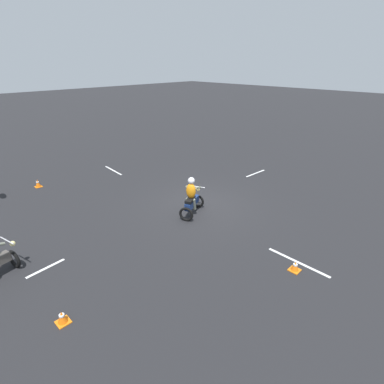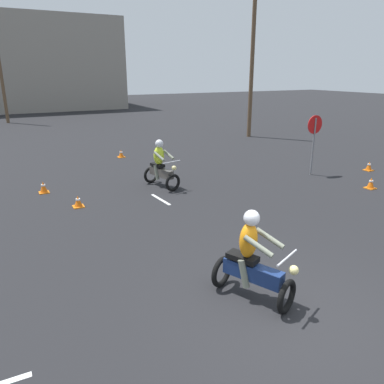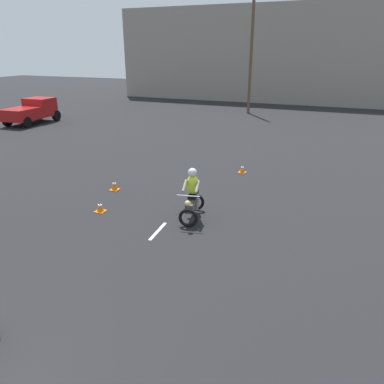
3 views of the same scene
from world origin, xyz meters
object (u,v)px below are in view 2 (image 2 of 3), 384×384
object	(u,v)px
motorcycle_rider_background	(161,166)
stop_sign	(314,133)
motorcycle_rider_foreground	(252,261)
traffic_cone_mid_center	(369,166)
traffic_cone_near_right	(78,202)
utility_pole_near	(252,69)
traffic_cone_near_left	(371,183)
traffic_cone_far_center	(43,187)
traffic_cone_mid_left	(121,154)

from	to	relation	value
motorcycle_rider_background	stop_sign	xyz separation A→B (m)	(5.83, -1.25, 0.91)
motorcycle_rider_foreground	traffic_cone_mid_center	distance (m)	10.95
traffic_cone_near_right	utility_pole_near	size ratio (longest dim) A/B	0.04
motorcycle_rider_foreground	traffic_cone_near_left	xyz separation A→B (m)	(7.60, 3.39, -0.54)
traffic_cone_far_center	traffic_cone_mid_left	bearing A→B (deg)	45.60
traffic_cone_near_left	traffic_cone_near_right	xyz separation A→B (m)	(-9.32, 2.84, -0.02)
motorcycle_rider_foreground	stop_sign	bearing A→B (deg)	-164.88
utility_pole_near	motorcycle_rider_foreground	bearing A→B (deg)	-125.99
motorcycle_rider_background	traffic_cone_mid_left	distance (m)	5.23
traffic_cone_far_center	utility_pole_near	size ratio (longest dim) A/B	0.05
utility_pole_near	traffic_cone_far_center	bearing A→B (deg)	-154.59
motorcycle_rider_foreground	traffic_cone_mid_center	bearing A→B (deg)	-176.05
motorcycle_rider_background	traffic_cone_near_left	bearing A→B (deg)	137.83
traffic_cone_mid_left	utility_pole_near	world-z (taller)	utility_pole_near
motorcycle_rider_foreground	motorcycle_rider_background	xyz separation A→B (m)	(1.29, 6.99, 0.00)
traffic_cone_mid_left	motorcycle_rider_foreground	bearing A→B (deg)	-96.97
stop_sign	traffic_cone_near_left	distance (m)	2.80
traffic_cone_near_left	traffic_cone_near_right	bearing A→B (deg)	163.06
motorcycle_rider_background	traffic_cone_near_right	size ratio (longest dim) A/B	4.78
traffic_cone_mid_center	traffic_cone_mid_left	world-z (taller)	traffic_cone_mid_center
motorcycle_rider_foreground	stop_sign	world-z (taller)	stop_sign
stop_sign	traffic_cone_far_center	xyz separation A→B (m)	(-9.58, 2.42, -1.45)
traffic_cone_mid_center	stop_sign	bearing A→B (deg)	165.56
motorcycle_rider_foreground	traffic_cone_near_right	distance (m)	6.49
motorcycle_rider_background	traffic_cone_mid_center	distance (m)	8.62
stop_sign	utility_pole_near	world-z (taller)	utility_pole_near
traffic_cone_near_right	traffic_cone_far_center	size ratio (longest dim) A/B	0.88
motorcycle_rider_background	traffic_cone_mid_left	size ratio (longest dim) A/B	4.54
stop_sign	motorcycle_rider_foreground	bearing A→B (deg)	-141.11
motorcycle_rider_foreground	motorcycle_rider_background	bearing A→B (deg)	-124.22
traffic_cone_near_left	utility_pole_near	distance (m)	11.83
traffic_cone_near_left	traffic_cone_mid_center	world-z (taller)	traffic_cone_near_left
stop_sign	traffic_cone_near_left	world-z (taller)	stop_sign
traffic_cone_near_right	traffic_cone_far_center	distance (m)	2.07
traffic_cone_near_right	utility_pole_near	bearing A→B (deg)	33.58
traffic_cone_near_right	traffic_cone_mid_center	size ratio (longest dim) A/B	0.91
motorcycle_rider_foreground	traffic_cone_mid_center	xyz separation A→B (m)	(9.68, 5.08, -0.54)
motorcycle_rider_background	traffic_cone_far_center	size ratio (longest dim) A/B	4.22
traffic_cone_near_left	utility_pole_near	bearing A→B (deg)	75.79
traffic_cone_mid_center	utility_pole_near	distance (m)	9.96
motorcycle_rider_foreground	traffic_cone_near_left	distance (m)	8.34
motorcycle_rider_background	traffic_cone_near_left	size ratio (longest dim) A/B	4.21
motorcycle_rider_foreground	motorcycle_rider_background	distance (m)	7.11
traffic_cone_near_left	traffic_cone_far_center	size ratio (longest dim) A/B	1.00
stop_sign	traffic_cone_mid_center	bearing A→B (deg)	-14.44
traffic_cone_mid_center	traffic_cone_far_center	world-z (taller)	traffic_cone_far_center
motorcycle_rider_foreground	stop_sign	xyz separation A→B (m)	(7.12, 5.74, 0.91)
traffic_cone_near_left	traffic_cone_mid_left	world-z (taller)	traffic_cone_near_left
traffic_cone_far_center	traffic_cone_mid_center	bearing A→B (deg)	-14.24
traffic_cone_near_right	traffic_cone_mid_left	size ratio (longest dim) A/B	0.95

